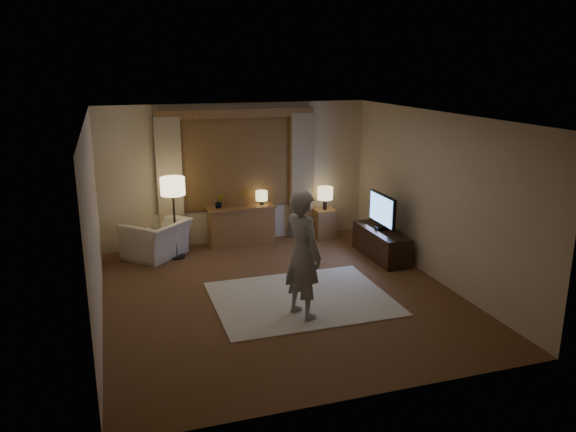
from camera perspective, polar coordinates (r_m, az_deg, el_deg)
name	(u,v)px	position (r m, az deg, el deg)	size (l,w,h in m)	color
room	(271,199)	(8.36, -1.79, 1.73)	(5.04, 5.54, 2.64)	brown
rug	(301,299)	(8.18, 1.35, -8.38)	(2.50, 2.00, 0.02)	beige
sideboard	(241,226)	(10.48, -4.77, -1.06)	(1.20, 0.40, 0.70)	brown
picture_frame	(241,203)	(10.37, -4.83, 1.33)	(0.16, 0.02, 0.20)	brown
plant	(219,202)	(10.28, -7.01, 1.43)	(0.17, 0.13, 0.30)	#999999
table_lamp_sideboard	(262,196)	(10.44, -2.70, 2.01)	(0.22, 0.22, 0.30)	black
floor_lamp	(173,191)	(9.72, -11.62, 2.54)	(0.42, 0.42, 1.43)	black
armchair	(157,239)	(10.05, -13.21, -2.29)	(1.00, 0.88, 0.65)	beige
side_table	(325,223)	(10.93, 3.73, -0.74)	(0.40, 0.40, 0.56)	brown
table_lamp_side	(325,194)	(10.78, 3.79, 2.26)	(0.30, 0.30, 0.44)	black
tv_stand	(381,244)	(9.92, 9.41, -2.79)	(0.45, 1.40, 0.50)	black
tv	(382,210)	(9.75, 9.55, 0.57)	(0.21, 0.88, 0.64)	black
person	(302,254)	(7.34, 1.47, -3.89)	(0.63, 0.41, 1.73)	#A8A49B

